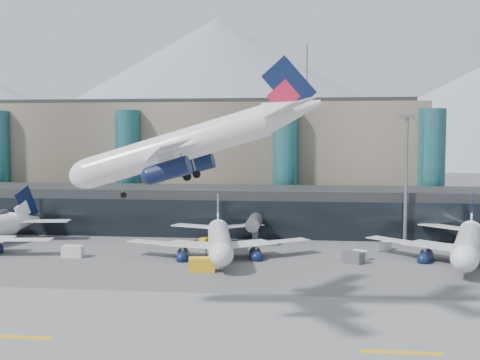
% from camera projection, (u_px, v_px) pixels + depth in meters
% --- Properties ---
extents(ground, '(900.00, 900.00, 0.00)m').
position_uv_depth(ground, '(222.00, 304.00, 76.44)').
color(ground, '#515154').
rests_on(ground, ground).
extents(runway_strip, '(400.00, 40.00, 0.04)m').
position_uv_depth(runway_strip, '(201.00, 345.00, 61.58)').
color(runway_strip, slate).
rests_on(runway_strip, ground).
extents(runway_markings, '(128.00, 1.00, 0.02)m').
position_uv_depth(runway_markings, '(201.00, 344.00, 61.58)').
color(runway_markings, gold).
rests_on(runway_markings, ground).
extents(concourse, '(170.00, 27.00, 10.00)m').
position_uv_depth(concourse, '(260.00, 210.00, 133.28)').
color(concourse, black).
rests_on(concourse, ground).
extents(terminal_main, '(130.00, 30.00, 31.00)m').
position_uv_depth(terminal_main, '(180.00, 158.00, 167.37)').
color(terminal_main, gray).
rests_on(terminal_main, ground).
extents(teal_towers, '(116.40, 19.40, 46.00)m').
position_uv_depth(teal_towers, '(206.00, 166.00, 150.48)').
color(teal_towers, '#26666C').
rests_on(teal_towers, ground).
extents(mountain_ridge, '(910.00, 400.00, 110.00)m').
position_uv_depth(mountain_ridge, '(317.00, 104.00, 447.83)').
color(mountain_ridge, gray).
rests_on(mountain_ridge, ground).
extents(lightmast_mid, '(3.00, 1.20, 25.60)m').
position_uv_depth(lightmast_mid, '(406.00, 171.00, 119.53)').
color(lightmast_mid, slate).
rests_on(lightmast_mid, ground).
extents(hero_jet, '(31.09, 31.78, 10.25)m').
position_uv_depth(hero_jet, '(200.00, 135.00, 67.72)').
color(hero_jet, white).
rests_on(hero_jet, ground).
extents(jet_parked_mid, '(34.17, 34.55, 11.16)m').
position_uv_depth(jet_parked_mid, '(219.00, 232.00, 108.23)').
color(jet_parked_mid, white).
rests_on(jet_parked_mid, ground).
extents(jet_parked_right, '(35.67, 37.27, 11.96)m').
position_uv_depth(jet_parked_right, '(469.00, 234.00, 103.86)').
color(jet_parked_right, white).
rests_on(jet_parked_right, ground).
extents(veh_a, '(3.68, 2.13, 2.04)m').
position_uv_depth(veh_a, '(73.00, 251.00, 106.46)').
color(veh_a, silver).
rests_on(veh_a, ground).
extents(veh_b, '(2.34, 2.80, 1.39)m').
position_uv_depth(veh_b, '(205.00, 241.00, 118.73)').
color(veh_b, yellow).
rests_on(veh_b, ground).
extents(veh_c, '(3.90, 3.60, 1.94)m').
position_uv_depth(veh_c, '(353.00, 257.00, 101.48)').
color(veh_c, '#4A4A4F').
rests_on(veh_c, ground).
extents(veh_d, '(2.88, 3.22, 1.63)m').
position_uv_depth(veh_d, '(385.00, 246.00, 112.98)').
color(veh_d, silver).
rests_on(veh_d, ground).
extents(veh_g, '(3.12, 3.03, 1.60)m').
position_uv_depth(veh_g, '(360.00, 255.00, 104.35)').
color(veh_g, silver).
rests_on(veh_g, ground).
extents(veh_h, '(4.38, 2.82, 2.25)m').
position_uv_depth(veh_h, '(202.00, 265.00, 94.87)').
color(veh_h, yellow).
rests_on(veh_h, ground).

